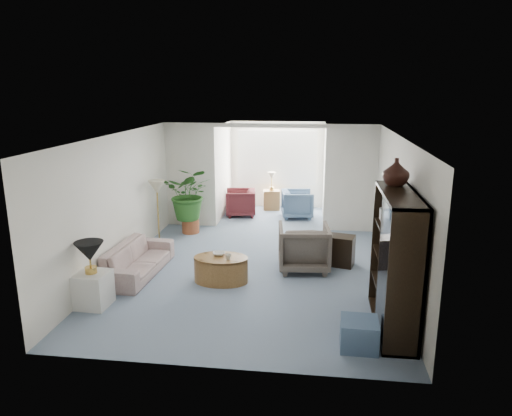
# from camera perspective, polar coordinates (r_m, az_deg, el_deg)

# --- Properties ---
(floor) EXTENTS (6.00, 6.00, 0.00)m
(floor) POSITION_cam_1_polar(r_m,az_deg,el_deg) (8.75, -0.51, -7.96)
(floor) COLOR #808EA9
(floor) RESTS_ON ground
(sunroom_floor) EXTENTS (2.60, 2.60, 0.00)m
(sunroom_floor) POSITION_cam_1_polar(r_m,az_deg,el_deg) (12.62, 2.03, -0.98)
(sunroom_floor) COLOR #808EA9
(sunroom_floor) RESTS_ON ground
(back_pier_left) EXTENTS (1.20, 0.12, 2.50)m
(back_pier_left) POSITION_cam_1_polar(r_m,az_deg,el_deg) (11.62, -7.82, 3.89)
(back_pier_left) COLOR white
(back_pier_left) RESTS_ON ground
(back_pier_right) EXTENTS (1.20, 0.12, 2.50)m
(back_pier_right) POSITION_cam_1_polar(r_m,az_deg,el_deg) (11.25, 11.25, 3.41)
(back_pier_right) COLOR white
(back_pier_right) RESTS_ON ground
(back_header) EXTENTS (2.60, 0.12, 0.10)m
(back_header) POSITION_cam_1_polar(r_m,az_deg,el_deg) (11.12, 1.60, 9.80)
(back_header) COLOR white
(back_header) RESTS_ON back_pier_left
(window_pane) EXTENTS (2.20, 0.02, 1.50)m
(window_pane) POSITION_cam_1_polar(r_m,az_deg,el_deg) (13.39, 2.52, 6.02)
(window_pane) COLOR white
(window_blinds) EXTENTS (2.20, 0.02, 1.50)m
(window_blinds) POSITION_cam_1_polar(r_m,az_deg,el_deg) (13.36, 2.51, 6.00)
(window_blinds) COLOR white
(framed_picture) EXTENTS (0.04, 0.50, 0.40)m
(framed_picture) POSITION_cam_1_polar(r_m,az_deg,el_deg) (8.20, 16.67, 2.34)
(framed_picture) COLOR beige
(sofa) EXTENTS (0.82, 1.93, 0.55)m
(sofa) POSITION_cam_1_polar(r_m,az_deg,el_deg) (8.96, -13.99, -5.97)
(sofa) COLOR beige
(sofa) RESTS_ON ground
(end_table) EXTENTS (0.51, 0.51, 0.54)m
(end_table) POSITION_cam_1_polar(r_m,az_deg,el_deg) (7.90, -18.90, -9.17)
(end_table) COLOR silver
(end_table) RESTS_ON ground
(table_lamp) EXTENTS (0.44, 0.44, 0.30)m
(table_lamp) POSITION_cam_1_polar(r_m,az_deg,el_deg) (7.68, -19.27, -4.90)
(table_lamp) COLOR black
(table_lamp) RESTS_ON end_table
(floor_lamp) EXTENTS (0.36, 0.36, 0.28)m
(floor_lamp) POSITION_cam_1_polar(r_m,az_deg,el_deg) (10.35, -11.76, 2.47)
(floor_lamp) COLOR beige
(floor_lamp) RESTS_ON ground
(coffee_table) EXTENTS (1.16, 1.16, 0.45)m
(coffee_table) POSITION_cam_1_polar(r_m,az_deg,el_deg) (8.41, -4.19, -7.31)
(coffee_table) COLOR olive
(coffee_table) RESTS_ON ground
(coffee_bowl) EXTENTS (0.27, 0.27, 0.05)m
(coffee_bowl) POSITION_cam_1_polar(r_m,az_deg,el_deg) (8.42, -4.43, -5.45)
(coffee_bowl) COLOR beige
(coffee_bowl) RESTS_ON coffee_table
(coffee_cup) EXTENTS (0.12, 0.12, 0.10)m
(coffee_cup) POSITION_cam_1_polar(r_m,az_deg,el_deg) (8.19, -3.33, -5.84)
(coffee_cup) COLOR beige
(coffee_cup) RESTS_ON coffee_table
(wingback_chair) EXTENTS (1.01, 1.03, 0.86)m
(wingback_chair) POSITION_cam_1_polar(r_m,az_deg,el_deg) (8.92, 5.71, -4.67)
(wingback_chair) COLOR #6A5F53
(wingback_chair) RESTS_ON ground
(side_table_dark) EXTENTS (0.56, 0.49, 0.58)m
(side_table_dark) POSITION_cam_1_polar(r_m,az_deg,el_deg) (9.26, 10.10, -5.02)
(side_table_dark) COLOR black
(side_table_dark) RESTS_ON ground
(entertainment_cabinet) EXTENTS (0.46, 1.74, 1.94)m
(entertainment_cabinet) POSITION_cam_1_polar(r_m,az_deg,el_deg) (6.90, 16.30, -6.16)
(entertainment_cabinet) COLOR black
(entertainment_cabinet) RESTS_ON ground
(cabinet_urn) EXTENTS (0.38, 0.38, 0.40)m
(cabinet_urn) POSITION_cam_1_polar(r_m,az_deg,el_deg) (7.09, 16.36, 4.14)
(cabinet_urn) COLOR #321710
(cabinet_urn) RESTS_ON entertainment_cabinet
(ottoman) EXTENTS (0.49, 0.49, 0.38)m
(ottoman) POSITION_cam_1_polar(r_m,az_deg,el_deg) (6.56, 12.20, -14.47)
(ottoman) COLOR slate
(ottoman) RESTS_ON ground
(plant_pot) EXTENTS (0.40, 0.40, 0.32)m
(plant_pot) POSITION_cam_1_polar(r_m,az_deg,el_deg) (11.26, -7.81, -2.13)
(plant_pot) COLOR brown
(plant_pot) RESTS_ON ground
(house_plant) EXTENTS (1.11, 0.96, 1.23)m
(house_plant) POSITION_cam_1_polar(r_m,az_deg,el_deg) (11.07, -7.94, 1.72)
(house_plant) COLOR #2A6121
(house_plant) RESTS_ON plant_pot
(sunroom_chair_blue) EXTENTS (0.89, 0.88, 0.72)m
(sunroom_chair_blue) POSITION_cam_1_polar(r_m,az_deg,el_deg) (12.46, 4.96, 0.48)
(sunroom_chair_blue) COLOR slate
(sunroom_chair_blue) RESTS_ON ground
(sunroom_chair_maroon) EXTENTS (0.88, 0.86, 0.70)m
(sunroom_chair_maroon) POSITION_cam_1_polar(r_m,az_deg,el_deg) (12.61, -1.86, 0.66)
(sunroom_chair_maroon) COLOR #541C1F
(sunroom_chair_maroon) RESTS_ON ground
(sunroom_table) EXTENTS (0.49, 0.41, 0.54)m
(sunroom_table) POSITION_cam_1_polar(r_m,az_deg,el_deg) (13.26, 1.86, 0.98)
(sunroom_table) COLOR olive
(sunroom_table) RESTS_ON ground
(shelf_clutter) EXTENTS (0.30, 1.02, 1.06)m
(shelf_clutter) POSITION_cam_1_polar(r_m,az_deg,el_deg) (6.75, 16.09, -5.50)
(shelf_clutter) COLOR #605D5A
(shelf_clutter) RESTS_ON entertainment_cabinet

